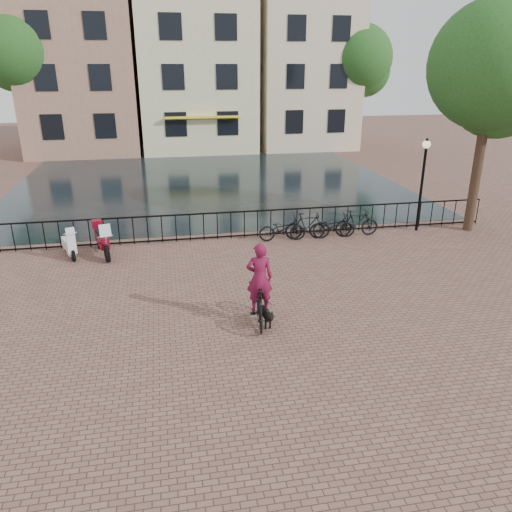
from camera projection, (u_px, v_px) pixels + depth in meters
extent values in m
plane|color=brown|center=(281.00, 354.00, 11.16)|extent=(100.00, 100.00, 0.00)
plane|color=black|center=(207.00, 183.00, 27.01)|extent=(20.00, 20.00, 0.00)
cube|color=black|center=(231.00, 212.00, 18.13)|extent=(20.00, 0.05, 0.05)
cube|color=black|center=(231.00, 236.00, 18.46)|extent=(20.00, 0.05, 0.05)
cube|color=#926755|center=(81.00, 64.00, 35.18)|extent=(7.50, 9.00, 12.00)
cube|color=beige|center=(195.00, 71.00, 36.73)|extent=(8.00, 9.00, 11.00)
cube|color=gold|center=(202.00, 118.00, 33.48)|extent=(5.00, 0.60, 0.15)
cube|color=beige|center=(300.00, 60.00, 37.84)|extent=(7.00, 9.00, 12.50)
cylinder|color=black|center=(25.00, 110.00, 32.86)|extent=(0.36, 0.36, 6.30)
sphere|color=#234416|center=(16.00, 51.00, 31.55)|extent=(5.04, 5.04, 5.04)
cylinder|color=black|center=(479.00, 158.00, 18.42)|extent=(0.36, 0.36, 5.60)
sphere|color=#234416|center=(494.00, 65.00, 17.26)|extent=(4.48, 4.48, 4.48)
cylinder|color=black|center=(355.00, 107.00, 36.88)|extent=(0.36, 0.36, 5.95)
sphere|color=#234416|center=(359.00, 58.00, 35.65)|extent=(4.76, 4.76, 4.76)
cylinder|color=black|center=(421.00, 190.00, 18.78)|extent=(0.10, 0.10, 3.20)
sphere|color=beige|center=(427.00, 144.00, 18.16)|extent=(0.30, 0.30, 0.30)
imported|color=black|center=(259.00, 303.00, 12.29)|extent=(0.73, 1.86, 1.09)
imported|color=maroon|center=(259.00, 271.00, 11.98)|extent=(0.84, 0.60, 2.13)
imported|color=black|center=(282.00, 229.00, 18.09)|extent=(1.74, 0.68, 0.90)
imported|color=black|center=(308.00, 226.00, 18.23)|extent=(1.71, 0.65, 1.00)
imported|color=black|center=(332.00, 226.00, 18.41)|extent=(1.75, 0.70, 0.90)
imported|color=black|center=(357.00, 223.00, 18.56)|extent=(1.67, 0.49, 1.00)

